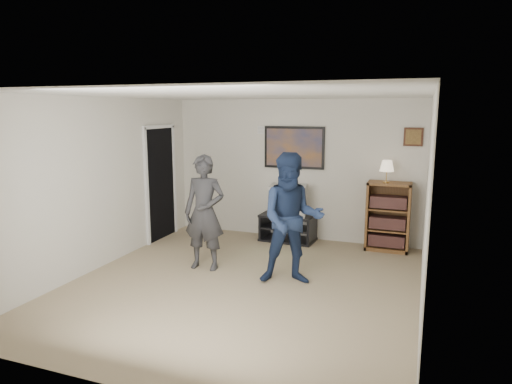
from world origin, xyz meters
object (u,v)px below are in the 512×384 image
Objects in this scene: media_stand at (288,228)px; person_tall at (205,213)px; bookshelf at (388,216)px; crt_television at (288,200)px; person_short at (292,219)px.

person_tall reaches higher than media_stand.
media_stand is 0.86× the size of bookshelf.
crt_television is 2.02m from person_short.
person_short is at bearing -81.83° from crt_television.
crt_television is 0.36× the size of person_short.
bookshelf is at bearing 5.07° from media_stand.
person_short reaches higher than crt_television.
crt_television reaches higher than media_stand.
person_short reaches higher than media_stand.
person_tall reaches higher than bookshelf.
person_short reaches higher than person_tall.
bookshelf is at bearing 33.12° from person_tall.
media_stand is at bearing 63.67° from person_tall.
bookshelf is 0.68× the size of person_tall.
person_tall is 1.35m from person_short.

